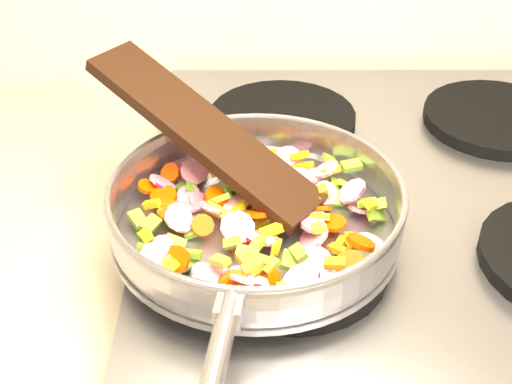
{
  "coord_description": "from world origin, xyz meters",
  "views": [
    {
      "loc": [
        -0.88,
        1.0,
        1.4
      ],
      "look_at": [
        -0.87,
        1.56,
        1.0
      ],
      "focal_mm": 50.0,
      "sensor_mm": 36.0,
      "label": 1
    }
  ],
  "objects": [
    {
      "name": "cooktop",
      "position": [
        -0.7,
        1.67,
        0.92
      ],
      "size": [
        0.6,
        0.6,
        0.04
      ],
      "primitive_type": "cube",
      "color": "#939399",
      "rests_on": "counter_top"
    },
    {
      "name": "grate_fl",
      "position": [
        -0.84,
        1.52,
        0.95
      ],
      "size": [
        0.19,
        0.19,
        0.02
      ],
      "primitive_type": "cylinder",
      "color": "black",
      "rests_on": "cooktop"
    },
    {
      "name": "grate_bl",
      "position": [
        -0.84,
        1.81,
        0.95
      ],
      "size": [
        0.19,
        0.19,
        0.02
      ],
      "primitive_type": "cylinder",
      "color": "black",
      "rests_on": "cooktop"
    },
    {
      "name": "grate_br",
      "position": [
        -0.56,
        1.81,
        0.95
      ],
      "size": [
        0.19,
        0.19,
        0.02
      ],
      "primitive_type": "cylinder",
      "color": "black",
      "rests_on": "cooktop"
    },
    {
      "name": "saute_pan",
      "position": [
        -0.88,
        1.56,
        0.99
      ],
      "size": [
        0.33,
        0.5,
        0.06
      ],
      "rotation": [
        0.0,
        0.0,
        -0.14
      ],
      "color": "#9E9EA5",
      "rests_on": "grate_fl"
    },
    {
      "name": "vegetable_heap",
      "position": [
        -0.88,
        1.56,
        0.98
      ],
      "size": [
        0.26,
        0.26,
        0.05
      ],
      "color": "olive",
      "rests_on": "saute_pan"
    },
    {
      "name": "wooden_spatula",
      "position": [
        -0.93,
        1.63,
        1.03
      ],
      "size": [
        0.26,
        0.21,
        0.11
      ],
      "primitive_type": "cube",
      "rotation": [
        0.0,
        -0.35,
        2.5
      ],
      "color": "black",
      "rests_on": "saute_pan"
    }
  ]
}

